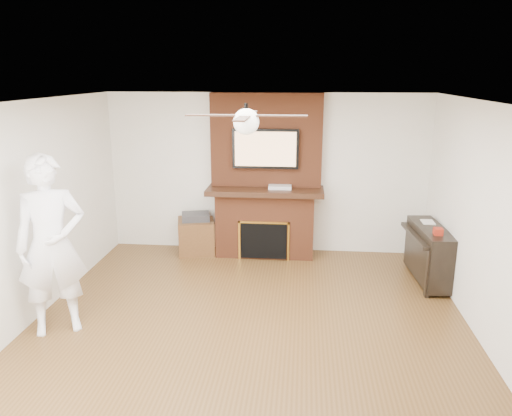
# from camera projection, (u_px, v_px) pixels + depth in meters

# --- Properties ---
(room_shell) EXTENTS (5.36, 5.86, 2.86)m
(room_shell) POSITION_uv_depth(u_px,v_px,m) (247.00, 225.00, 5.21)
(room_shell) COLOR #513517
(room_shell) RESTS_ON ground
(fireplace) EXTENTS (1.78, 0.64, 2.50)m
(fireplace) POSITION_uv_depth(u_px,v_px,m) (266.00, 192.00, 7.72)
(fireplace) COLOR brown
(fireplace) RESTS_ON ground
(tv) EXTENTS (1.00, 0.08, 0.60)m
(tv) POSITION_uv_depth(u_px,v_px,m) (266.00, 149.00, 7.50)
(tv) COLOR black
(tv) RESTS_ON fireplace
(ceiling_fan) EXTENTS (1.21, 1.21, 0.31)m
(ceiling_fan) POSITION_uv_depth(u_px,v_px,m) (246.00, 121.00, 4.92)
(ceiling_fan) COLOR black
(ceiling_fan) RESTS_ON room_shell
(person) EXTENTS (0.87, 0.77, 1.99)m
(person) POSITION_uv_depth(u_px,v_px,m) (52.00, 245.00, 5.35)
(person) COLOR white
(person) RESTS_ON ground
(side_table) EXTENTS (0.68, 0.68, 0.64)m
(side_table) POSITION_uv_depth(u_px,v_px,m) (196.00, 234.00, 7.94)
(side_table) COLOR #523117
(side_table) RESTS_ON ground
(piano) EXTENTS (0.51, 1.20, 0.86)m
(piano) POSITION_uv_depth(u_px,v_px,m) (429.00, 252.00, 6.81)
(piano) COLOR black
(piano) RESTS_ON ground
(cable_box) EXTENTS (0.35, 0.21, 0.05)m
(cable_box) POSITION_uv_depth(u_px,v_px,m) (280.00, 187.00, 7.58)
(cable_box) COLOR silver
(cable_box) RESTS_ON fireplace
(candle_orange) EXTENTS (0.07, 0.07, 0.12)m
(candle_orange) POSITION_uv_depth(u_px,v_px,m) (256.00, 253.00, 7.81)
(candle_orange) COLOR #BF7B16
(candle_orange) RESTS_ON ground
(candle_green) EXTENTS (0.08, 0.08, 0.08)m
(candle_green) POSITION_uv_depth(u_px,v_px,m) (258.00, 254.00, 7.81)
(candle_green) COLOR #2B6D30
(candle_green) RESTS_ON ground
(candle_cream) EXTENTS (0.08, 0.08, 0.11)m
(candle_cream) POSITION_uv_depth(u_px,v_px,m) (277.00, 253.00, 7.80)
(candle_cream) COLOR beige
(candle_cream) RESTS_ON ground
(candle_blue) EXTENTS (0.06, 0.06, 0.08)m
(candle_blue) POSITION_uv_depth(u_px,v_px,m) (271.00, 254.00, 7.80)
(candle_blue) COLOR teal
(candle_blue) RESTS_ON ground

